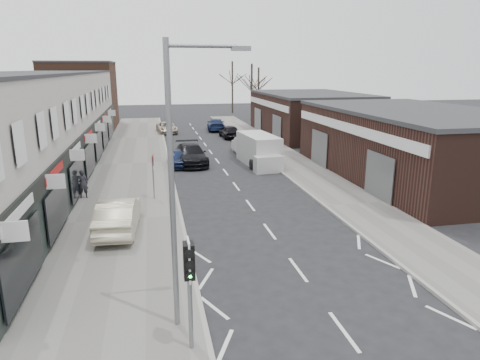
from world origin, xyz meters
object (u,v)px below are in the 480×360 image
white_van (259,151)px  parked_car_left_a (179,158)px  parked_car_left_c (167,128)px  parked_car_left_b (191,154)px  warning_sign (153,163)px  pedestrian (83,184)px  sedan_on_pavement (118,215)px  parked_car_right_b (229,131)px  parked_car_right_a (244,145)px  traffic_light (189,270)px  street_lamp (178,175)px  parked_car_right_c (216,124)px

white_van → parked_car_left_a: size_ratio=1.61×
white_van → parked_car_left_c: 19.70m
parked_car_left_b → white_van: bearing=-15.4°
warning_sign → pedestrian: 4.34m
sedan_on_pavement → parked_car_right_b: 28.15m
parked_car_left_b → parked_car_right_a: (4.98, 3.17, -0.02)m
white_van → parked_car_left_c: size_ratio=1.35×
parked_car_right_b → parked_car_right_a: bearing=84.7°
pedestrian → parked_car_right_b: size_ratio=0.40×
traffic_light → parked_car_left_c: bearing=88.6°
traffic_light → parked_car_right_a: traffic_light is taller
parked_car_right_b → parked_car_left_a: bearing=60.7°
street_lamp → parked_car_left_a: size_ratio=2.08×
white_van → traffic_light: bearing=-113.9°
parked_car_left_b → parked_car_left_c: (-1.20, 17.40, -0.15)m
parked_car_right_b → parked_car_left_c: bearing=-41.2°
traffic_light → parked_car_left_b: size_ratio=0.57×
street_lamp → parked_car_left_c: size_ratio=1.74×
traffic_light → parked_car_right_a: 27.43m
pedestrian → parked_car_right_c: (11.77, 26.65, -0.23)m
parked_car_right_a → parked_car_right_c: 15.24m
street_lamp → warning_sign: bearing=92.8°
white_van → parked_car_right_a: size_ratio=1.34×
white_van → parked_car_right_c: white_van is taller
white_van → parked_car_right_a: (-0.26, 4.38, -0.35)m
parked_car_left_c → white_van: bearing=-75.8°
traffic_light → sedan_on_pavement: 9.65m
traffic_light → parked_car_right_c: size_ratio=0.62×
parked_car_right_c → warning_sign: bearing=79.9°
parked_car_left_a → parked_car_right_a: size_ratio=0.83×
sedan_on_pavement → parked_car_left_b: bearing=-104.8°
warning_sign → parked_car_left_a: (1.98, 8.70, -1.55)m
pedestrian → parked_car_left_c: size_ratio=0.36×
traffic_light → parked_car_right_b: traffic_light is taller
street_lamp → sedan_on_pavement: (-2.32, 7.99, -3.72)m
white_van → parked_car_left_c: (-6.44, 18.61, -0.47)m
street_lamp → parked_car_left_c: 39.66m
parked_car_left_b → parked_car_left_a: bearing=-153.8°
warning_sign → parked_car_left_a: bearing=77.2°
parked_car_left_a → parked_car_left_c: (-0.22, 17.93, -0.02)m
traffic_light → white_van: (7.44, 22.04, -1.31)m
parked_car_left_a → parked_car_right_c: parked_car_right_c is taller
warning_sign → white_van: size_ratio=0.44×
parked_car_left_b → parked_car_left_c: size_ratio=1.18×
street_lamp → pedestrian: street_lamp is taller
parked_car_right_c → parked_car_left_b: bearing=81.0°
parked_car_left_a → parked_car_right_b: bearing=61.7°
parked_car_right_b → white_van: bearing=86.5°
street_lamp → pedestrian: size_ratio=4.81×
warning_sign → parked_car_right_c: bearing=74.4°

